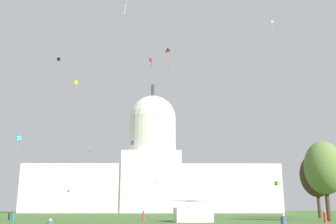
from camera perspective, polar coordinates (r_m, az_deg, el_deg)
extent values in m
cube|color=silver|center=(207.21, -11.60, -11.20)|extent=(64.92, 25.36, 23.98)
cube|color=silver|center=(205.21, 6.87, -11.36)|extent=(64.92, 25.36, 23.98)
cube|color=silver|center=(203.83, -2.40, -10.51)|extent=(29.99, 27.90, 30.52)
cylinder|color=silver|center=(206.95, -2.33, -3.61)|extent=(24.97, 24.97, 19.32)
sphere|color=silver|center=(208.95, -2.30, -1.00)|extent=(25.22, 25.22, 25.22)
cylinder|color=#2D3833|center=(213.19, -2.26, 3.20)|extent=(1.80, 1.80, 6.88)
cube|color=white|center=(63.47, 3.68, -15.03)|extent=(6.08, 6.69, 2.23)
pyramid|color=white|center=(63.50, 3.63, -12.21)|extent=(6.38, 7.03, 2.01)
cylinder|color=#42301E|center=(72.40, 22.70, -12.31)|extent=(0.71, 0.71, 6.23)
ellipsoid|color=olive|center=(72.73, 22.26, -7.68)|extent=(8.84, 9.14, 9.26)
cylinder|color=#42301E|center=(94.13, 21.58, -12.52)|extent=(0.73, 0.73, 6.53)
ellipsoid|color=#42301E|center=(94.42, 21.23, -8.77)|extent=(8.81, 8.54, 9.79)
cylinder|color=red|center=(64.16, -3.69, -15.34)|extent=(0.37, 0.37, 1.52)
sphere|color=brown|center=(64.15, -3.68, -14.55)|extent=(0.27, 0.27, 0.25)
sphere|color=beige|center=(29.33, 16.80, -14.53)|extent=(0.28, 0.28, 0.21)
cylinder|color=red|center=(63.53, 22.40, -14.37)|extent=(0.63, 0.63, 1.48)
sphere|color=tan|center=(63.52, 22.33, -13.59)|extent=(0.35, 0.35, 0.26)
cylinder|color=#1E757A|center=(68.24, -22.09, -14.40)|extent=(0.66, 0.66, 1.28)
sphere|color=#A37556|center=(68.23, -22.03, -13.76)|extent=(0.34, 0.34, 0.24)
sphere|color=tan|center=(23.23, -17.15, -15.18)|extent=(0.29, 0.29, 0.22)
cylinder|color=black|center=(79.98, -22.61, -14.16)|extent=(0.46, 0.46, 1.33)
sphere|color=tan|center=(79.97, -22.56, -13.61)|extent=(0.30, 0.30, 0.21)
cylinder|color=red|center=(68.52, -3.71, -15.39)|extent=(0.45, 0.45, 1.23)
sphere|color=#A37556|center=(68.51, -3.70, -14.78)|extent=(0.31, 0.31, 0.23)
cube|color=blue|center=(115.00, -5.35, -4.59)|extent=(0.98, 1.02, 1.33)
cylinder|color=pink|center=(114.75, -5.30, -5.32)|extent=(0.26, 0.12, 1.66)
cube|color=#33BCDB|center=(95.33, -21.40, -3.87)|extent=(1.48, 1.44, 0.80)
cube|color=#33BCDB|center=(95.42, -21.38, -3.56)|extent=(1.48, 1.44, 0.80)
cylinder|color=#33BCDB|center=(95.19, -21.52, -4.55)|extent=(0.12, 0.08, 1.85)
pyramid|color=orange|center=(68.50, -12.30, -6.15)|extent=(1.45, 1.47, 0.21)
pyramid|color=red|center=(57.18, 0.40, 8.72)|extent=(0.95, 1.53, 0.26)
cylinder|color=red|center=(56.44, 0.19, 7.05)|extent=(0.32, 0.14, 2.34)
cube|color=#8CD133|center=(101.46, 15.97, -10.33)|extent=(1.36, 1.38, 0.58)
cube|color=#8CD133|center=(101.49, 15.95, -10.04)|extent=(1.36, 1.38, 0.58)
cube|color=#D1339E|center=(118.90, -2.57, 7.63)|extent=(1.17, 1.19, 0.52)
cube|color=#D1339E|center=(119.13, -2.56, 7.90)|extent=(1.17, 1.19, 0.52)
cylinder|color=black|center=(118.41, -2.49, 7.04)|extent=(0.15, 0.29, 2.24)
cube|color=green|center=(182.55, -6.98, 1.43)|extent=(0.73, 0.39, 0.94)
cylinder|color=green|center=(182.12, -7.02, 0.92)|extent=(0.40, 0.13, 2.45)
cube|color=teal|center=(138.61, -1.86, -10.41)|extent=(0.30, 0.80, 1.30)
cylinder|color=teal|center=(138.50, -1.79, -11.12)|extent=(0.25, 0.37, 2.17)
cube|color=black|center=(152.88, -16.00, 7.48)|extent=(1.28, 1.26, 0.50)
cube|color=black|center=(153.10, -15.99, 7.69)|extent=(1.28, 1.26, 0.50)
cube|color=pink|center=(105.69, 15.30, 12.86)|extent=(0.55, 0.38, 1.02)
cylinder|color=pink|center=(104.95, 15.40, 12.01)|extent=(0.18, 0.32, 2.43)
cube|color=purple|center=(166.36, -14.63, -11.39)|extent=(0.89, 0.95, 0.60)
cube|color=purple|center=(166.38, -14.62, -11.25)|extent=(0.89, 0.95, 0.60)
cylinder|color=purple|center=(166.30, -14.61, -11.67)|extent=(0.11, 0.16, 1.26)
cube|color=white|center=(79.82, -6.39, 16.23)|extent=(0.58, 0.64, 1.45)
cylinder|color=white|center=(78.89, -6.40, 15.06)|extent=(0.34, 0.26, 2.30)
cube|color=yellow|center=(111.47, -13.52, 4.35)|extent=(0.87, 0.77, 1.11)
cylinder|color=yellow|center=(111.02, -13.48, 3.69)|extent=(0.29, 0.22, 1.63)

